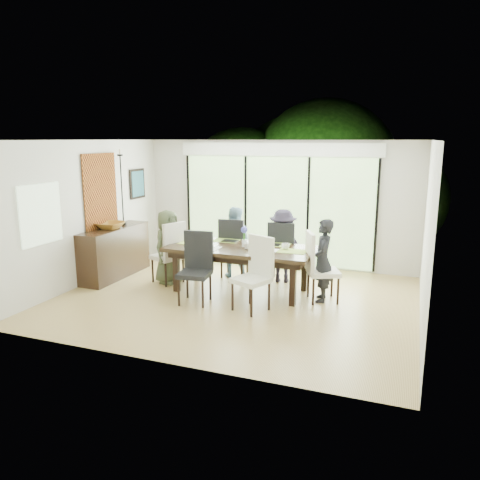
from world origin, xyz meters
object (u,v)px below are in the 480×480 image
(chair_near_left, at_px, (194,268))
(person_right_end, at_px, (323,261))
(cup_a, at_px, (208,240))
(sideboard, at_px, (115,252))
(chair_left_end, at_px, (167,252))
(person_far_left, at_px, (234,242))
(laptop, at_px, (195,244))
(table_top, at_px, (241,249))
(cup_b, at_px, (247,246))
(chair_right_end, at_px, (324,267))
(chair_near_right, at_px, (251,274))
(person_left_end, at_px, (168,247))
(vase, at_px, (244,243))
(cup_c, at_px, (285,246))
(chair_far_left, at_px, (235,247))
(bowl, at_px, (110,225))
(person_far_right, at_px, (283,246))
(chair_far_right, at_px, (283,251))

(chair_near_left, bearing_deg, person_right_end, 16.80)
(cup_a, height_order, sideboard, sideboard)
(chair_left_end, height_order, person_far_left, person_far_left)
(chair_left_end, height_order, laptop, chair_left_end)
(table_top, distance_m, cup_b, 0.20)
(person_right_end, bearing_deg, chair_right_end, 80.03)
(chair_near_right, distance_m, person_right_end, 1.31)
(chair_left_end, distance_m, person_left_end, 0.11)
(table_top, bearing_deg, chair_near_right, -60.11)
(vase, relative_size, cup_b, 1.20)
(chair_near_right, distance_m, person_far_left, 1.95)
(cup_a, relative_size, cup_c, 1.00)
(person_far_left, distance_m, cup_a, 0.74)
(person_left_end, bearing_deg, chair_right_end, -79.37)
(chair_far_left, relative_size, person_far_left, 0.85)
(person_left_end, xyz_separation_m, bowl, (-1.21, -0.11, 0.35))
(person_far_right, xyz_separation_m, vase, (-0.50, -0.78, 0.18))
(chair_left_end, xyz_separation_m, chair_near_left, (1.00, -0.87, 0.00))
(chair_near_right, xyz_separation_m, person_far_right, (0.05, 1.70, 0.10))
(chair_far_right, distance_m, cup_b, 1.07)
(chair_near_right, relative_size, cup_c, 8.87)
(chair_near_right, relative_size, person_right_end, 0.85)
(chair_near_left, distance_m, cup_b, 1.04)
(chair_near_left, relative_size, laptop, 3.33)
(person_left_end, height_order, cup_b, person_left_end)
(person_far_right, relative_size, sideboard, 0.80)
(vase, bearing_deg, chair_left_end, -178.15)
(table_top, distance_m, vase, 0.12)
(laptop, bearing_deg, cup_b, -44.17)
(chair_far_right, distance_m, chair_near_left, 2.02)
(chair_far_right, bearing_deg, bowl, 11.03)
(chair_right_end, xyz_separation_m, person_far_left, (-1.95, 0.83, 0.10))
(person_left_end, xyz_separation_m, cup_c, (2.28, 0.10, 0.17))
(table_top, relative_size, chair_right_end, 2.18)
(chair_right_end, height_order, person_far_right, person_far_right)
(person_far_left, bearing_deg, table_top, 113.16)
(cup_b, xyz_separation_m, sideboard, (-2.84, 0.09, -0.38))
(chair_far_right, bearing_deg, chair_far_left, -5.46)
(chair_near_right, height_order, sideboard, chair_near_right)
(cup_c, bearing_deg, person_far_left, 149.72)
(person_far_left, height_order, cup_c, person_far_left)
(person_right_end, height_order, laptop, person_right_end)
(person_right_end, height_order, person_far_right, same)
(chair_far_left, bearing_deg, chair_far_right, 175.38)
(person_right_end, relative_size, vase, 10.75)
(chair_right_end, xyz_separation_m, sideboard, (-4.19, -0.01, -0.11))
(chair_far_left, xyz_separation_m, bowl, (-2.24, -0.96, 0.46))
(cup_a, xyz_separation_m, cup_c, (1.50, -0.05, 0.00))
(person_far_left, bearing_deg, chair_far_right, 175.84)
(chair_far_right, distance_m, cup_a, 1.46)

